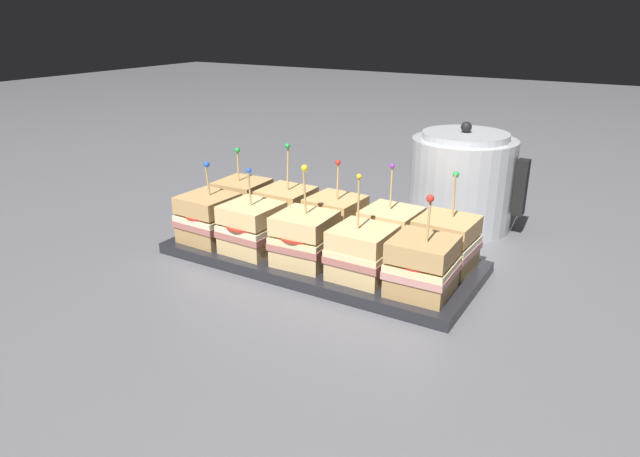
% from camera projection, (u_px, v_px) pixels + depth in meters
% --- Properties ---
extents(ground_plane, '(6.00, 6.00, 0.00)m').
position_uv_depth(ground_plane, '(320.00, 262.00, 0.95)').
color(ground_plane, slate).
extents(serving_platter, '(0.52, 0.22, 0.02)m').
position_uv_depth(serving_platter, '(320.00, 257.00, 0.95)').
color(serving_platter, '#232328').
rests_on(serving_platter, ground_plane).
extents(sandwich_front_far_left, '(0.09, 0.09, 0.14)m').
position_uv_depth(sandwich_front_far_left, '(209.00, 218.00, 0.98)').
color(sandwich_front_far_left, tan).
rests_on(sandwich_front_far_left, serving_platter).
extents(sandwich_front_left, '(0.09, 0.09, 0.14)m').
position_uv_depth(sandwich_front_left, '(252.00, 228.00, 0.94)').
color(sandwich_front_left, '#DBB77A').
rests_on(sandwich_front_left, serving_platter).
extents(sandwich_front_center, '(0.09, 0.09, 0.16)m').
position_uv_depth(sandwich_front_center, '(306.00, 239.00, 0.89)').
color(sandwich_front_center, '#DBB77A').
rests_on(sandwich_front_center, serving_platter).
extents(sandwich_front_right, '(0.09, 0.09, 0.16)m').
position_uv_depth(sandwich_front_right, '(362.00, 253.00, 0.84)').
color(sandwich_front_right, '#DBB77A').
rests_on(sandwich_front_right, serving_platter).
extents(sandwich_front_far_right, '(0.09, 0.09, 0.15)m').
position_uv_depth(sandwich_front_far_right, '(422.00, 266.00, 0.79)').
color(sandwich_front_far_right, tan).
rests_on(sandwich_front_far_right, serving_platter).
extents(sandwich_back_far_left, '(0.09, 0.09, 0.14)m').
position_uv_depth(sandwich_back_far_left, '(243.00, 202.00, 1.06)').
color(sandwich_back_far_left, tan).
rests_on(sandwich_back_far_left, serving_platter).
extents(sandwich_back_left, '(0.09, 0.09, 0.16)m').
position_uv_depth(sandwich_back_left, '(286.00, 211.00, 1.02)').
color(sandwich_back_left, tan).
rests_on(sandwich_back_left, serving_platter).
extents(sandwich_back_center, '(0.09, 0.09, 0.15)m').
position_uv_depth(sandwich_back_center, '(337.00, 221.00, 0.97)').
color(sandwich_back_center, tan).
rests_on(sandwich_back_center, serving_platter).
extents(sandwich_back_right, '(0.09, 0.09, 0.15)m').
position_uv_depth(sandwich_back_right, '(391.00, 232.00, 0.92)').
color(sandwich_back_right, '#DBB77A').
rests_on(sandwich_back_right, serving_platter).
extents(sandwich_back_far_right, '(0.09, 0.09, 0.15)m').
position_uv_depth(sandwich_back_far_right, '(446.00, 243.00, 0.87)').
color(sandwich_back_far_right, tan).
rests_on(sandwich_back_far_right, serving_platter).
extents(kettle_steel, '(0.22, 0.20, 0.20)m').
position_uv_depth(kettle_steel, '(462.00, 181.00, 1.08)').
color(kettle_steel, '#B7BABF').
rests_on(kettle_steel, ground_plane).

